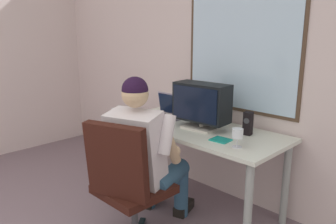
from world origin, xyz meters
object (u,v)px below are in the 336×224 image
object	(u,v)px
desk_speaker	(248,123)
office_chair	(126,179)
desk	(195,138)
crt_monitor	(202,103)
cd_case	(221,140)
person_seated	(145,153)
laptop	(166,111)
wine_glass	(237,134)

from	to	relation	value
desk_speaker	office_chair	bearing A→B (deg)	-110.73
desk	crt_monitor	world-z (taller)	crt_monitor
cd_case	crt_monitor	bearing A→B (deg)	155.21
office_chair	crt_monitor	size ratio (longest dim) A/B	1.96
desk	cd_case	size ratio (longest dim) A/B	10.56
person_seated	crt_monitor	world-z (taller)	person_seated
cd_case	person_seated	bearing A→B (deg)	-130.32
desk	crt_monitor	distance (m)	0.32
laptop	desk_speaker	distance (m)	0.86
desk_speaker	cd_case	world-z (taller)	desk_speaker
laptop	wine_glass	bearing A→B (deg)	-14.08
desk	office_chair	bearing A→B (deg)	-85.37
desk	desk_speaker	xyz separation A→B (m)	(0.43, 0.14, 0.19)
desk_speaker	wine_glass	bearing A→B (deg)	-70.58
desk_speaker	cd_case	xyz separation A→B (m)	(-0.06, -0.27, -0.09)
desk	person_seated	distance (m)	0.58
office_chair	laptop	size ratio (longest dim) A/B	2.81
person_seated	laptop	distance (m)	0.78
laptop	person_seated	bearing A→B (deg)	-56.84
person_seated	cd_case	distance (m)	0.59
office_chair	desk_speaker	xyz separation A→B (m)	(0.36, 0.96, 0.29)
desk_speaker	person_seated	bearing A→B (deg)	-121.36
office_chair	wine_glass	distance (m)	0.85
person_seated	laptop	bearing A→B (deg)	123.16
desk	crt_monitor	xyz separation A→B (m)	(0.05, 0.01, 0.32)
office_chair	cd_case	world-z (taller)	office_chair
laptop	desk	bearing A→B (deg)	-8.71
wine_glass	office_chair	bearing A→B (deg)	-126.24
office_chair	person_seated	size ratio (longest dim) A/B	0.78
crt_monitor	person_seated	bearing A→B (deg)	-95.50
person_seated	wine_glass	distance (m)	0.70
office_chair	desk_speaker	bearing A→B (deg)	69.27
crt_monitor	wine_glass	world-z (taller)	crt_monitor
office_chair	desk_speaker	size ratio (longest dim) A/B	5.14
person_seated	crt_monitor	size ratio (longest dim) A/B	2.53
desk	desk_speaker	bearing A→B (deg)	17.61
person_seated	desk_speaker	distance (m)	0.86
office_chair	crt_monitor	world-z (taller)	crt_monitor
person_seated	desk_speaker	size ratio (longest dim) A/B	6.62
desk	office_chair	distance (m)	0.83
wine_glass	cd_case	size ratio (longest dim) A/B	0.93
laptop	wine_glass	distance (m)	1.00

